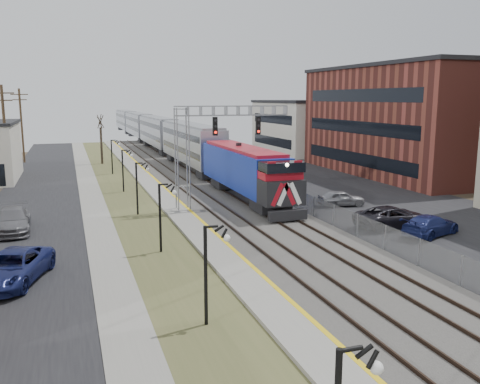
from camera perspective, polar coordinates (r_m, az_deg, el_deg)
name	(u,v)px	position (r m, az deg, el deg)	size (l,w,h in m)	color
street_west	(36,203)	(45.80, -21.90, -1.21)	(7.00, 120.00, 0.04)	black
sidewalk	(92,200)	(45.74, -16.27, -0.85)	(2.00, 120.00, 0.08)	gray
grass_median	(127,198)	(45.95, -12.54, -0.64)	(4.00, 120.00, 0.06)	#4A4F2A
platform	(161,195)	(46.34, -8.85, -0.31)	(2.00, 120.00, 0.24)	gray
ballast_bed	(214,192)	(47.42, -2.90, 0.03)	(8.00, 120.00, 0.20)	#595651
parking_lot	(329,186)	(51.95, 9.94, 0.71)	(16.00, 120.00, 0.04)	black
platform_edge	(171,193)	(46.47, -7.79, -0.09)	(0.24, 120.00, 0.01)	gold
track_near	(193,191)	(46.90, -5.25, 0.09)	(1.58, 120.00, 0.15)	#2D2119
track_far	(230,189)	(47.82, -1.17, 0.34)	(1.58, 120.00, 0.15)	#2D2119
train	(155,132)	(88.71, -9.54, 6.62)	(3.00, 108.65, 5.33)	#122A9A
signal_gantry	(204,139)	(39.27, -4.08, 5.91)	(9.00, 1.07, 8.15)	gray
lampposts	(159,218)	(29.33, -9.05, -2.86)	(0.14, 62.14, 4.00)	black
fence	(257,182)	(48.60, 1.87, 1.13)	(0.04, 120.00, 1.60)	gray
buildings_east	(474,122)	(56.46, 24.75, 7.11)	(16.00, 76.00, 15.00)	#A09881
bare_trees	(23,166)	(49.32, -23.23, 2.65)	(12.30, 42.30, 5.95)	#382D23
car_lot_c	(392,218)	(35.95, 16.75, -2.77)	(2.45, 5.30, 1.47)	black
car_lot_d	(430,226)	(34.76, 20.60, -3.56)	(1.87, 4.59, 1.33)	navy
car_lot_e	(341,199)	(42.14, 11.29, -0.74)	(1.53, 3.79, 1.29)	gray
car_street_a	(12,268)	(26.65, -24.23, -7.81)	(2.52, 5.47, 1.52)	navy
car_street_b	(13,221)	(36.58, -24.18, -2.98)	(2.15, 5.30, 1.54)	slate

